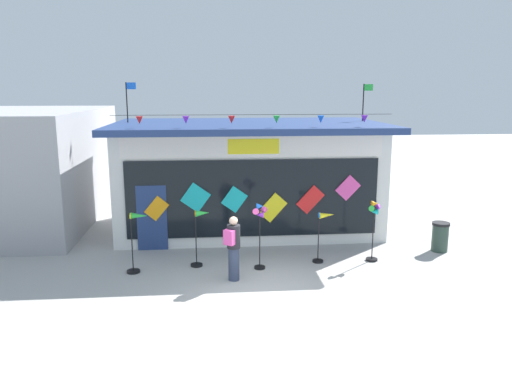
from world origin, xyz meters
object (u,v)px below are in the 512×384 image
(wind_spinner_center_left, at_px, (260,223))
(person_near_camera, at_px, (233,247))
(kite_shop_building, at_px, (248,175))
(wind_spinner_center_right, at_px, (324,230))
(wind_spinner_left, at_px, (200,231))
(wind_spinner_right, at_px, (374,221))
(trash_bin, at_px, (440,237))
(wind_spinner_far_left, at_px, (136,237))

(wind_spinner_center_left, bearing_deg, person_near_camera, -135.09)
(wind_spinner_center_left, height_order, person_near_camera, wind_spinner_center_left)
(wind_spinner_center_left, bearing_deg, kite_shop_building, 90.14)
(kite_shop_building, height_order, person_near_camera, kite_shop_building)
(kite_shop_building, xyz_separation_m, wind_spinner_center_right, (1.84, -3.84, -0.94))
(wind_spinner_left, height_order, wind_spinner_right, wind_spinner_right)
(wind_spinner_center_right, distance_m, wind_spinner_right, 1.45)
(trash_bin, bearing_deg, wind_spinner_far_left, -173.59)
(wind_spinner_far_left, relative_size, wind_spinner_right, 0.93)
(wind_spinner_left, bearing_deg, person_near_camera, -52.51)
(wind_spinner_far_left, relative_size, wind_spinner_left, 1.03)
(wind_spinner_center_left, bearing_deg, trash_bin, 10.44)
(kite_shop_building, bearing_deg, wind_spinner_left, -112.60)
(person_near_camera, bearing_deg, kite_shop_building, -62.48)
(wind_spinner_center_right, distance_m, trash_bin, 3.81)
(wind_spinner_center_right, xyz_separation_m, person_near_camera, (-2.59, -1.14, -0.06))
(wind_spinner_left, height_order, person_near_camera, person_near_camera)
(wind_spinner_left, bearing_deg, wind_spinner_center_right, 0.26)
(kite_shop_building, height_order, trash_bin, kite_shop_building)
(wind_spinner_center_left, relative_size, wind_spinner_center_right, 1.27)
(wind_spinner_right, relative_size, trash_bin, 1.98)
(wind_spinner_center_right, bearing_deg, trash_bin, 9.66)
(wind_spinner_right, xyz_separation_m, person_near_camera, (-4.01, -1.11, -0.29))
(wind_spinner_center_left, distance_m, wind_spinner_right, 3.28)
(kite_shop_building, distance_m, wind_spinner_far_left, 5.39)
(wind_spinner_far_left, relative_size, wind_spinner_center_right, 1.13)
(wind_spinner_far_left, bearing_deg, wind_spinner_left, 11.65)
(wind_spinner_right, bearing_deg, wind_spinner_center_left, -173.75)
(kite_shop_building, xyz_separation_m, person_near_camera, (-0.74, -4.98, -0.99))
(wind_spinner_right, bearing_deg, wind_spinner_far_left, -177.16)
(wind_spinner_right, relative_size, person_near_camera, 1.05)
(wind_spinner_far_left, distance_m, person_near_camera, 2.64)
(kite_shop_building, xyz_separation_m, wind_spinner_far_left, (-3.27, -4.20, -0.91))
(person_near_camera, bearing_deg, wind_spinner_far_left, 18.79)
(wind_spinner_right, bearing_deg, wind_spinner_center_right, 178.65)
(wind_spinner_center_left, height_order, trash_bin, wind_spinner_center_left)
(wind_spinner_center_left, xyz_separation_m, wind_spinner_center_right, (1.83, 0.39, -0.35))
(wind_spinner_far_left, distance_m, wind_spinner_center_left, 3.29)
(kite_shop_building, relative_size, wind_spinner_left, 5.58)
(trash_bin, bearing_deg, wind_spinner_center_right, -170.34)
(kite_shop_building, bearing_deg, trash_bin, -29.88)
(wind_spinner_far_left, bearing_deg, wind_spinner_right, 2.84)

